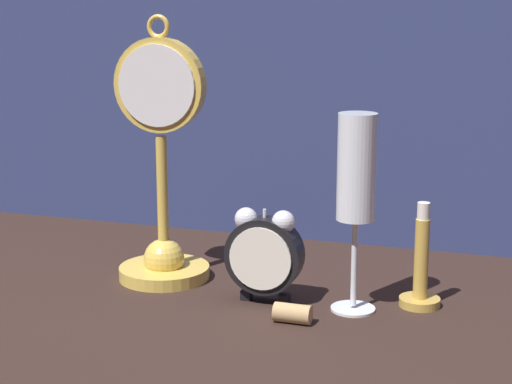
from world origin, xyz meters
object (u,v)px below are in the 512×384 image
pocket_watch_on_stand (162,188)px  champagne_flute (356,180)px  alarm_clock_twin_bell (264,251)px  brass_candlestick (421,274)px  wine_cork (293,313)px

pocket_watch_on_stand → champagne_flute: (0.26, -0.04, 0.03)m
alarm_clock_twin_bell → brass_candlestick: bearing=14.0°
brass_candlestick → pocket_watch_on_stand: bearing=-179.8°
pocket_watch_on_stand → wine_cork: (0.20, -0.10, -0.11)m
alarm_clock_twin_bell → brass_candlestick: brass_candlestick is taller
alarm_clock_twin_bell → brass_candlestick: size_ratio=0.91×
pocket_watch_on_stand → brass_candlestick: size_ratio=2.68×
champagne_flute → brass_candlestick: 0.14m
pocket_watch_on_stand → brass_candlestick: pocket_watch_on_stand is taller
champagne_flute → wine_cork: (-0.06, -0.06, -0.14)m
pocket_watch_on_stand → champagne_flute: 0.26m
pocket_watch_on_stand → champagne_flute: pocket_watch_on_stand is taller
champagne_flute → wine_cork: bearing=-132.7°
wine_cork → alarm_clock_twin_bell: bearing=133.1°
alarm_clock_twin_bell → wine_cork: size_ratio=2.72×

